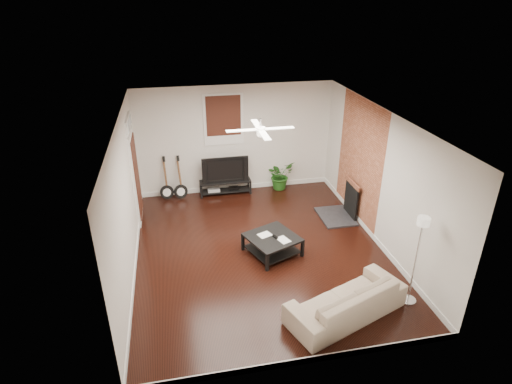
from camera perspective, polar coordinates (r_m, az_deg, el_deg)
The scene contains 14 objects.
room at distance 8.10m, azimuth 0.56°, elevation 0.37°, with size 5.01×6.01×2.81m.
brick_accent at distance 9.73m, azimuth 13.82°, elevation 4.12°, with size 0.02×2.20×2.80m, color #994F31.
fireplace at distance 10.00m, azimuth 11.76°, elevation -0.97°, with size 0.80×1.10×0.92m, color black.
window_back at distance 10.60m, azimuth -4.42°, elevation 9.76°, with size 1.00×0.06×1.30m, color #3A170F.
door_left at distance 9.79m, azimuth -16.08°, elevation 3.04°, with size 0.08×1.00×2.50m, color white.
tv_stand at distance 11.05m, azimuth -4.17°, elevation 0.66°, with size 1.33×0.35×0.37m, color black.
tv at distance 10.85m, azimuth -4.27°, elevation 3.24°, with size 1.19×0.16×0.68m, color black.
coffee_table at distance 8.61m, azimuth 2.22°, elevation -7.16°, with size 0.92×0.92×0.39m, color black.
sofa at distance 7.25m, azimuth 12.15°, elevation -14.13°, with size 2.05×0.80×0.60m, color #C3AC92.
floor_lamp at distance 7.52m, azimuth 20.83°, elevation -8.72°, with size 0.28×0.28×1.67m, color silver, non-canonical shape.
potted_plant at distance 11.26m, azimuth 3.29°, elevation 2.30°, with size 0.69×0.60×0.77m, color #205718.
guitar_left at distance 10.80m, azimuth -12.16°, elevation 1.72°, with size 0.35×0.25×1.13m, color black, non-canonical shape.
guitar_right at distance 10.77m, azimuth -10.30°, elevation 1.82°, with size 0.35×0.25×1.13m, color black, non-canonical shape.
ceiling_fan at distance 7.66m, azimuth 0.60°, elevation 8.50°, with size 1.24×1.24×0.32m, color white, non-canonical shape.
Camera 1 is at (-1.53, -7.14, 4.90)m, focal length 29.50 mm.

